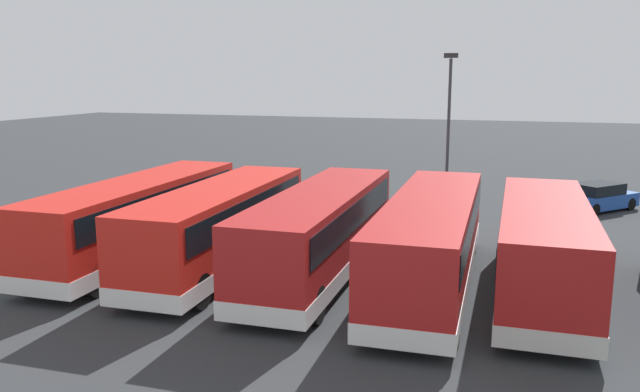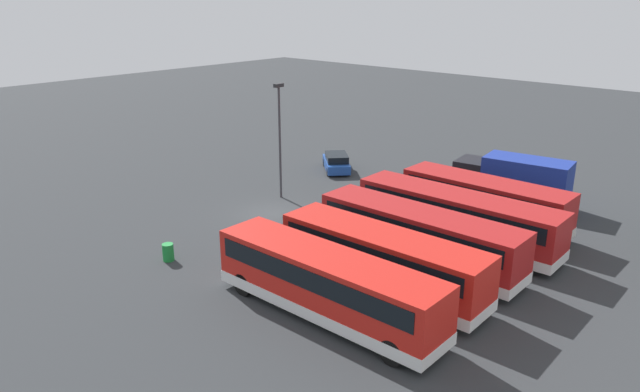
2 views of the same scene
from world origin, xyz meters
TOP-DOWN VIEW (x-y plane):
  - ground_plane at (0.00, 0.00)m, footprint 140.00×140.00m
  - bus_single_deck_near_end at (-7.21, 11.26)m, footprint 2.69×10.30m
  - bus_single_deck_second at (-3.76, 11.35)m, footprint 2.88×11.97m
  - bus_single_deck_third at (-0.00, 11.28)m, footprint 2.77×11.36m
  - bus_single_deck_fourth at (3.64, 11.61)m, footprint 2.85×10.74m
  - bus_single_deck_fifth at (7.21, 11.28)m, footprint 2.77×11.42m
  - car_hatchback_silver at (-10.29, -3.24)m, footprint 4.05×4.20m
  - lamp_post_tall at (-2.72, -1.84)m, footprint 0.70×0.30m
  - waste_bin_yellow at (8.60, 1.16)m, footprint 0.60×0.60m

SIDE VIEW (x-z plane):
  - ground_plane at x=0.00m, z-range 0.00..0.00m
  - waste_bin_yellow at x=8.60m, z-range 0.00..0.95m
  - car_hatchback_silver at x=-10.29m, z-range -0.02..1.41m
  - bus_single_deck_near_end at x=-7.21m, z-range 0.14..3.09m
  - bus_single_deck_fourth at x=3.64m, z-range 0.15..3.10m
  - bus_single_deck_third at x=0.00m, z-range 0.15..3.10m
  - bus_single_deck_fifth at x=7.21m, z-range 0.15..3.10m
  - bus_single_deck_second at x=-3.76m, z-range 0.15..3.10m
  - lamp_post_tall at x=-2.72m, z-range 0.68..8.61m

